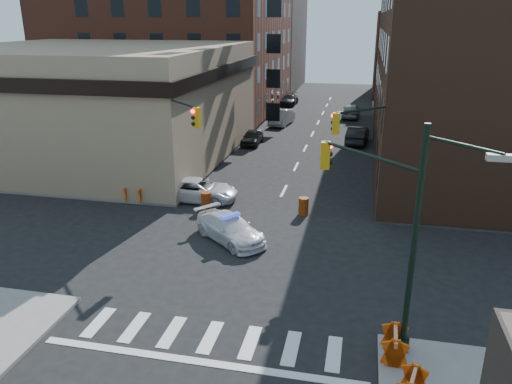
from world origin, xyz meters
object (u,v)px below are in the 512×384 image
at_px(pickup, 198,190).
at_px(parked_car_enear, 357,135).
at_px(parked_car_wnear, 252,137).
at_px(parked_car_wfar, 282,118).
at_px(pedestrian_a, 109,183).
at_px(barrel_road, 304,206).
at_px(barricade_se_a, 395,345).
at_px(pedestrian_b, 95,173).
at_px(barrel_bank, 206,201).
at_px(barricade_nw_a, 135,193).
at_px(police_car, 230,228).

relative_size(pickup, parked_car_enear, 1.05).
bearing_deg(parked_car_wnear, parked_car_wfar, 82.19).
bearing_deg(parked_car_wnear, pedestrian_a, -109.53).
distance_m(barrel_road, barricade_se_a, 13.57).
distance_m(pedestrian_b, barrel_bank, 8.91).
height_order(parked_car_wfar, barrel_road, parked_car_wfar).
distance_m(pickup, parked_car_wfar, 24.82).
bearing_deg(barricade_nw_a, pedestrian_b, 154.17).
xyz_separation_m(pedestrian_a, pedestrian_b, (-1.98, 1.85, -0.06)).
xyz_separation_m(parked_car_enear, barrel_road, (-2.68, -18.93, -0.27)).
xyz_separation_m(parked_car_wfar, pedestrian_b, (-8.92, -23.95, 0.26)).
xyz_separation_m(pickup, barrel_bank, (1.00, -1.43, -0.16)).
distance_m(police_car, pedestrian_a, 10.26).
xyz_separation_m(pickup, pedestrian_b, (-7.61, 0.83, 0.35)).
xyz_separation_m(police_car, parked_car_wnear, (-3.52, 20.88, 0.00)).
height_order(parked_car_wnear, parked_car_enear, parked_car_enear).
height_order(police_car, pedestrian_b, pedestrian_b).
bearing_deg(police_car, barricade_nw_a, 100.40).
relative_size(police_car, barrel_bank, 4.26).
relative_size(police_car, parked_car_enear, 0.96).
height_order(barrel_road, barricade_se_a, barricade_se_a).
xyz_separation_m(parked_car_wfar, parked_car_enear, (8.28, -6.87, -0.01)).
bearing_deg(barricade_se_a, barrel_bank, 42.39).
bearing_deg(barrel_road, barrel_bank, -176.13).
bearing_deg(parked_car_enear, barrel_road, 87.79).
height_order(parked_car_enear, barrel_road, parked_car_enear).
distance_m(pedestrian_a, barricade_se_a, 21.43).
relative_size(parked_car_wnear, barrel_bank, 3.64).
bearing_deg(pickup, parked_car_wnear, -0.37).
bearing_deg(police_car, parked_car_enear, 25.56).
height_order(parked_car_wnear, barrel_bank, parked_car_wnear).
bearing_deg(barrel_bank, pickup, 124.96).
relative_size(parked_car_wfar, pedestrian_b, 2.68).
bearing_deg(pickup, barrel_road, -98.50).
distance_m(parked_car_enear, barricade_se_a, 31.74).
xyz_separation_m(parked_car_wnear, barrel_bank, (0.91, -16.83, -0.13)).
distance_m(pedestrian_b, barricade_se_a, 24.12).
relative_size(pedestrian_b, barricade_se_a, 1.36).
distance_m(parked_car_wfar, barrel_road, 26.41).
bearing_deg(pedestrian_b, parked_car_wnear, 29.18).
height_order(pickup, barrel_road, pickup).
relative_size(pickup, barrel_bank, 4.68).
xyz_separation_m(police_car, barricade_nw_a, (-7.34, 4.16, -0.03)).
xyz_separation_m(parked_car_wfar, barricade_se_a, (10.28, -38.55, -0.15)).
xyz_separation_m(parked_car_enear, pedestrian_a, (-15.22, -18.93, 0.33)).
bearing_deg(pedestrian_a, barrel_road, 24.31).
distance_m(pedestrian_a, pedestrian_b, 2.71).
distance_m(police_car, parked_car_wnear, 21.18).
bearing_deg(parked_car_wfar, parked_car_wnear, -89.65).
height_order(pedestrian_a, barricade_se_a, pedestrian_a).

